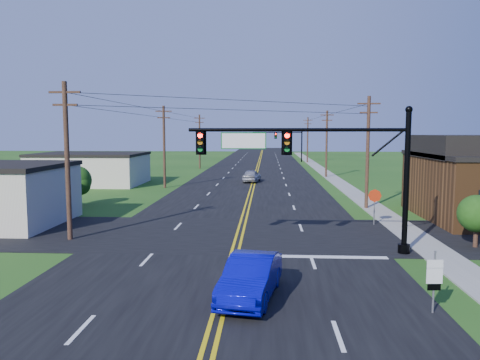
# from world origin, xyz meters

# --- Properties ---
(ground) EXTENTS (260.00, 260.00, 0.00)m
(ground) POSITION_xyz_m (0.00, 0.00, 0.00)
(ground) COLOR #1B4513
(ground) RESTS_ON ground
(road_main) EXTENTS (16.00, 220.00, 0.04)m
(road_main) POSITION_xyz_m (0.00, 50.00, 0.02)
(road_main) COLOR black
(road_main) RESTS_ON ground
(road_cross) EXTENTS (70.00, 10.00, 0.04)m
(road_cross) POSITION_xyz_m (0.00, 12.00, 0.02)
(road_cross) COLOR black
(road_cross) RESTS_ON ground
(sidewalk) EXTENTS (2.00, 160.00, 0.08)m
(sidewalk) POSITION_xyz_m (10.50, 40.00, 0.04)
(sidewalk) COLOR gray
(sidewalk) RESTS_ON ground
(signal_mast_main) EXTENTS (11.30, 0.60, 7.48)m
(signal_mast_main) POSITION_xyz_m (4.34, 8.00, 4.75)
(signal_mast_main) COLOR black
(signal_mast_main) RESTS_ON ground
(signal_mast_far) EXTENTS (10.98, 0.60, 7.48)m
(signal_mast_far) POSITION_xyz_m (4.44, 80.00, 4.55)
(signal_mast_far) COLOR black
(signal_mast_far) RESTS_ON ground
(cream_bldg_far) EXTENTS (12.20, 9.20, 3.70)m
(cream_bldg_far) POSITION_xyz_m (-19.00, 38.00, 1.86)
(cream_bldg_far) COLOR beige
(cream_bldg_far) RESTS_ON ground
(utility_pole_left_a) EXTENTS (1.80, 0.28, 9.00)m
(utility_pole_left_a) POSITION_xyz_m (-9.50, 10.00, 4.72)
(utility_pole_left_a) COLOR #342117
(utility_pole_left_a) RESTS_ON ground
(utility_pole_left_b) EXTENTS (1.80, 0.28, 9.00)m
(utility_pole_left_b) POSITION_xyz_m (-9.50, 35.00, 4.72)
(utility_pole_left_b) COLOR #342117
(utility_pole_left_b) RESTS_ON ground
(utility_pole_left_c) EXTENTS (1.80, 0.28, 9.00)m
(utility_pole_left_c) POSITION_xyz_m (-9.50, 62.00, 4.72)
(utility_pole_left_c) COLOR #342117
(utility_pole_left_c) RESTS_ON ground
(utility_pole_right_a) EXTENTS (1.80, 0.28, 9.00)m
(utility_pole_right_a) POSITION_xyz_m (9.80, 22.00, 4.72)
(utility_pole_right_a) COLOR #342117
(utility_pole_right_a) RESTS_ON ground
(utility_pole_right_b) EXTENTS (1.80, 0.28, 9.00)m
(utility_pole_right_b) POSITION_xyz_m (9.80, 48.00, 4.72)
(utility_pole_right_b) COLOR #342117
(utility_pole_right_b) RESTS_ON ground
(utility_pole_right_c) EXTENTS (1.80, 0.28, 9.00)m
(utility_pole_right_c) POSITION_xyz_m (9.80, 78.00, 4.72)
(utility_pole_right_c) COLOR #342117
(utility_pole_right_c) RESTS_ON ground
(tree_right_back) EXTENTS (3.00, 3.00, 4.10)m
(tree_right_back) POSITION_xyz_m (16.00, 26.00, 2.60)
(tree_right_back) COLOR #342117
(tree_right_back) RESTS_ON ground
(shrub_corner) EXTENTS (2.00, 2.00, 2.86)m
(shrub_corner) POSITION_xyz_m (13.00, 9.50, 1.85)
(shrub_corner) COLOR #342117
(shrub_corner) RESTS_ON ground
(tree_left) EXTENTS (2.40, 2.40, 3.37)m
(tree_left) POSITION_xyz_m (-14.00, 22.00, 2.16)
(tree_left) COLOR #342117
(tree_left) RESTS_ON ground
(blue_car) EXTENTS (2.46, 5.00, 1.58)m
(blue_car) POSITION_xyz_m (1.22, 1.12, 0.79)
(blue_car) COLOR #0809AD
(blue_car) RESTS_ON ground
(distant_car) EXTENTS (2.43, 4.66, 1.52)m
(distant_car) POSITION_xyz_m (-0.08, 41.28, 0.76)
(distant_car) COLOR #A9A9AD
(distant_car) RESTS_ON ground
(route_sign) EXTENTS (0.55, 0.10, 2.20)m
(route_sign) POSITION_xyz_m (7.50, -0.01, 1.28)
(route_sign) COLOR slate
(route_sign) RESTS_ON ground
(stop_sign) EXTENTS (0.84, 0.25, 2.41)m
(stop_sign) POSITION_xyz_m (8.94, 15.32, 1.74)
(stop_sign) COLOR slate
(stop_sign) RESTS_ON ground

